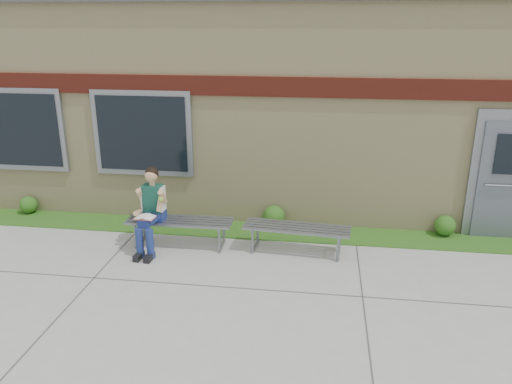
# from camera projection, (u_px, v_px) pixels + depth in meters

# --- Properties ---
(ground) EXTENTS (80.00, 80.00, 0.00)m
(ground) POSITION_uv_depth(u_px,v_px,m) (289.00, 311.00, 6.69)
(ground) COLOR #9E9E99
(ground) RESTS_ON ground
(grass_strip) EXTENTS (16.00, 0.80, 0.02)m
(grass_strip) POSITION_uv_depth(u_px,v_px,m) (300.00, 233.00, 9.12)
(grass_strip) COLOR #215516
(grass_strip) RESTS_ON ground
(school_building) EXTENTS (16.20, 6.22, 4.20)m
(school_building) POSITION_uv_depth(u_px,v_px,m) (310.00, 93.00, 11.62)
(school_building) COLOR beige
(school_building) RESTS_ON ground
(bench_left) EXTENTS (1.82, 0.53, 0.47)m
(bench_left) POSITION_uv_depth(u_px,v_px,m) (180.00, 226.00, 8.55)
(bench_left) COLOR slate
(bench_left) RESTS_ON ground
(bench_right) EXTENTS (1.80, 0.64, 0.46)m
(bench_right) POSITION_uv_depth(u_px,v_px,m) (296.00, 233.00, 8.29)
(bench_right) COLOR slate
(bench_right) RESTS_ON ground
(girl) EXTENTS (0.50, 0.86, 1.41)m
(girl) POSITION_uv_depth(u_px,v_px,m) (151.00, 209.00, 8.28)
(girl) COLOR navy
(girl) RESTS_ON ground
(shrub_west) EXTENTS (0.34, 0.34, 0.34)m
(shrub_west) POSITION_uv_depth(u_px,v_px,m) (29.00, 205.00, 10.01)
(shrub_west) COLOR #215516
(shrub_west) RESTS_ON grass_strip
(shrub_mid) EXTENTS (0.40, 0.40, 0.40)m
(shrub_mid) POSITION_uv_depth(u_px,v_px,m) (274.00, 216.00, 9.36)
(shrub_mid) COLOR #215516
(shrub_mid) RESTS_ON grass_strip
(shrub_east) EXTENTS (0.37, 0.37, 0.37)m
(shrub_east) POSITION_uv_depth(u_px,v_px,m) (445.00, 225.00, 8.96)
(shrub_east) COLOR #215516
(shrub_east) RESTS_ON grass_strip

